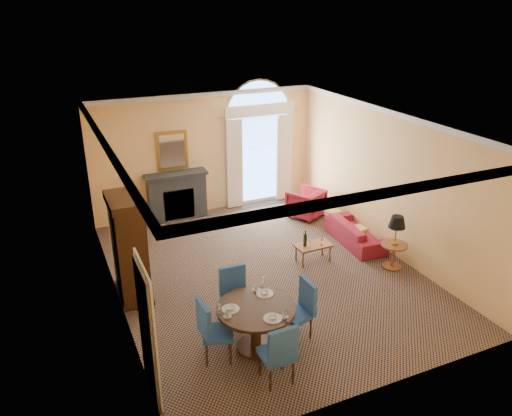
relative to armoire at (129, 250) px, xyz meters
name	(u,v)px	position (x,y,z in m)	size (l,w,h in m)	color
ground	(266,273)	(2.72, -0.27, -1.00)	(7.50, 7.50, 0.00)	#131E3C
room_envelope	(252,151)	(2.69, 0.40, 1.51)	(6.04, 7.52, 3.45)	#FFC779
armoire	(129,250)	(0.00, 0.00, 0.00)	(0.59, 1.05, 2.07)	#311B0B
dining_table	(256,318)	(1.53, -2.44, -0.41)	(1.29, 1.29, 1.01)	#311B0B
dining_chair_north	(235,292)	(1.50, -1.60, -0.39)	(0.49, 0.50, 1.07)	#255292
dining_chair_south	(280,351)	(1.51, -3.34, -0.39)	(0.48, 0.50, 1.07)	#255292
dining_chair_east	(301,306)	(2.36, -2.46, -0.39)	(0.61, 0.61, 1.07)	#255292
dining_chair_west	(211,328)	(0.78, -2.40, -0.39)	(0.60, 0.60, 1.07)	#255292
sofa	(355,232)	(5.27, 0.18, -0.73)	(1.83, 0.72, 0.54)	maroon
armchair	(306,203)	(4.94, 1.99, -0.62)	(0.81, 0.83, 0.76)	maroon
coffee_table	(313,245)	(3.88, -0.21, -0.61)	(0.81, 0.47, 0.77)	brown
side_table	(396,236)	(5.32, -1.15, -0.24)	(0.56, 0.56, 1.18)	brown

